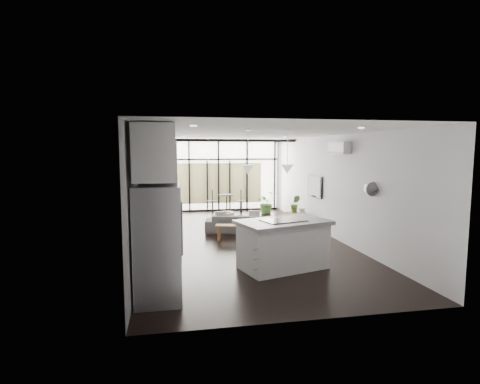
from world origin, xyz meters
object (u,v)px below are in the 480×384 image
object	(u,v)px
island	(283,244)
console_bench	(239,233)
fridge	(158,243)
tv	(315,186)
milk_can	(302,217)
sofa	(236,220)
pouf	(226,219)

from	to	relation	value
island	console_bench	bearing A→B (deg)	83.62
fridge	tv	distance (m)	6.67
fridge	milk_can	size ratio (longest dim) A/B	3.24
fridge	console_bench	distance (m)	4.31
fridge	island	bearing A→B (deg)	26.27
milk_can	fridge	bearing A→B (deg)	-129.48
fridge	milk_can	bearing A→B (deg)	50.52
sofa	milk_can	bearing A→B (deg)	-155.29
pouf	tv	size ratio (longest dim) A/B	0.50
fridge	tv	bearing A→B (deg)	46.71
sofa	pouf	xyz separation A→B (m)	(-0.17, 0.97, -0.13)
fridge	sofa	xyz separation A→B (m)	(2.11, 4.73, -0.58)
tv	island	bearing A→B (deg)	-120.23
sofa	pouf	bearing A→B (deg)	-68.18
sofa	pouf	size ratio (longest dim) A/B	3.25
island	milk_can	distance (m)	4.43
pouf	console_bench	bearing A→B (deg)	-88.12
island	tv	size ratio (longest dim) A/B	1.64
island	sofa	xyz separation A→B (m)	(-0.34, 3.52, -0.14)
island	sofa	bearing A→B (deg)	79.24
fridge	sofa	bearing A→B (deg)	66.00
milk_can	tv	size ratio (longest dim) A/B	0.52
sofa	console_bench	bearing A→B (deg)	96.10
sofa	milk_can	xyz separation A→B (m)	(2.20, 0.49, -0.06)
fridge	milk_can	xyz separation A→B (m)	(4.30, 5.22, -0.64)
island	fridge	xyz separation A→B (m)	(-2.45, -1.21, 0.43)
milk_can	sofa	bearing A→B (deg)	-167.35
console_bench	pouf	size ratio (longest dim) A/B	2.28
island	console_bench	size ratio (longest dim) A/B	1.43
tv	fridge	bearing A→B (deg)	-133.29
fridge	console_bench	world-z (taller)	fridge
pouf	milk_can	xyz separation A→B (m)	(2.36, -0.48, 0.06)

